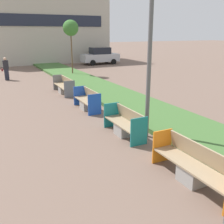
% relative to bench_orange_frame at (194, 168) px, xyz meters
% --- Properties ---
extents(planter_grass_strip, '(2.80, 120.00, 0.18)m').
position_rel_bench_orange_frame_xyz_m(planter_grass_strip, '(2.26, 4.90, -0.29)').
color(planter_grass_strip, '#426B33').
rests_on(planter_grass_strip, ground).
extents(building_backdrop, '(14.21, 7.44, 8.53)m').
position_rel_bench_orange_frame_xyz_m(building_backdrop, '(3.06, 29.17, 3.89)').
color(building_backdrop, '#B2AD9E').
rests_on(building_backdrop, ground).
extents(bench_orange_frame, '(0.65, 2.47, 0.94)m').
position_rel_bench_orange_frame_xyz_m(bench_orange_frame, '(0.00, 0.00, 0.00)').
color(bench_orange_frame, '#9E9B96').
rests_on(bench_orange_frame, ground).
extents(bench_teal_frame, '(0.65, 2.02, 0.94)m').
position_rel_bench_orange_frame_xyz_m(bench_teal_frame, '(-0.01, 3.42, -0.01)').
color(bench_teal_frame, '#9E9B96').
rests_on(bench_teal_frame, ground).
extents(bench_blue_frame, '(0.65, 1.96, 0.94)m').
position_rel_bench_orange_frame_xyz_m(bench_blue_frame, '(-0.01, 7.02, -0.01)').
color(bench_blue_frame, '#9E9B96').
rests_on(bench_blue_frame, ground).
extents(bench_grey_frame, '(0.65, 2.44, 0.94)m').
position_rel_bench_orange_frame_xyz_m(bench_grey_frame, '(-0.00, 10.84, -0.00)').
color(bench_grey_frame, '#9E9B96').
rests_on(bench_grey_frame, ground).
extents(street_lamp_post, '(0.24, 0.44, 7.27)m').
position_rel_bench_orange_frame_xyz_m(street_lamp_post, '(0.61, 2.96, 3.64)').
color(street_lamp_post, '#56595B').
rests_on(street_lamp_post, ground).
extents(sapling_tree_far, '(1.26, 1.26, 4.45)m').
position_rel_bench_orange_frame_xyz_m(sapling_tree_far, '(2.58, 17.08, 3.41)').
color(sapling_tree_far, brown).
rests_on(sapling_tree_far, ground).
extents(pedestrian_walking, '(0.53, 0.24, 1.70)m').
position_rel_bench_orange_frame_xyz_m(pedestrian_walking, '(-2.62, 17.12, 0.49)').
color(pedestrian_walking, '#232633').
rests_on(pedestrian_walking, ground).
extents(parked_car_distant, '(4.20, 2.00, 1.86)m').
position_rel_bench_orange_frame_xyz_m(parked_car_distant, '(7.92, 23.37, 0.53)').
color(parked_car_distant, '#B7BABF').
rests_on(parked_car_distant, ground).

